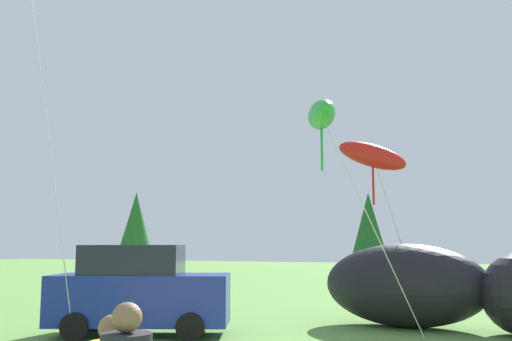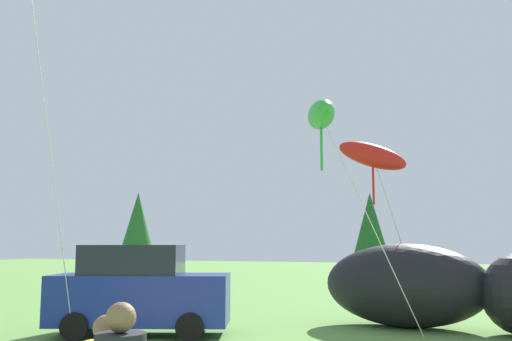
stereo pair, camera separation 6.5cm
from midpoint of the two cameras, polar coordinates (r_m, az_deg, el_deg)
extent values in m
cube|color=navy|center=(14.60, -11.30, -12.49)|extent=(4.62, 3.14, 1.20)
cube|color=#1E232D|center=(14.59, -12.04, -8.70)|extent=(2.77, 2.32, 0.72)
cylinder|color=black|center=(15.27, -5.62, -14.44)|extent=(0.70, 0.46, 0.65)
cylinder|color=black|center=(13.61, -6.49, -15.30)|extent=(0.70, 0.46, 0.65)
cylinder|color=black|center=(15.79, -15.53, -13.97)|extent=(0.70, 0.46, 0.65)
cylinder|color=black|center=(14.20, -17.54, -14.68)|extent=(0.70, 0.46, 0.65)
ellipsoid|color=black|center=(16.20, 14.81, -11.03)|extent=(4.76, 2.89, 2.23)
ellipsoid|color=white|center=(16.24, 14.87, -12.79)|extent=(3.09, 2.09, 1.00)
sphere|color=#8C6647|center=(4.55, -12.94, -14.13)|extent=(0.23, 0.23, 0.23)
sphere|color=#8C6647|center=(4.94, -14.40, -15.00)|extent=(0.21, 0.21, 0.21)
cylinder|color=silver|center=(13.75, 11.77, -5.63)|extent=(1.97, 1.89, 5.20)
ellipsoid|color=green|center=(13.39, 6.65, 5.52)|extent=(1.51, 2.70, 0.86)
cylinder|color=green|center=(13.25, 6.70, 2.57)|extent=(0.06, 0.06, 1.20)
cylinder|color=silver|center=(16.18, 14.41, -6.94)|extent=(1.08, 2.05, 4.55)
ellipsoid|color=red|center=(15.44, 11.70, 1.46)|extent=(2.00, 1.31, 1.24)
cylinder|color=red|center=(15.35, 11.77, -1.12)|extent=(0.06, 0.06, 1.20)
cylinder|color=silver|center=(14.59, -20.38, 7.18)|extent=(1.49, 1.16, 11.53)
cylinder|color=brown|center=(40.31, 11.52, -9.39)|extent=(0.44, 0.44, 1.37)
cone|color=#1E5623|center=(40.31, 11.42, -5.29)|extent=(2.42, 2.42, 4.40)
cylinder|color=brown|center=(52.32, -11.81, -8.75)|extent=(0.52, 0.52, 1.63)
cone|color=#236028|center=(52.34, -11.72, -5.00)|extent=(2.87, 2.87, 5.22)
camera|label=1|loc=(0.03, -89.88, -0.02)|focal=40.00mm
camera|label=2|loc=(0.03, 90.12, 0.02)|focal=40.00mm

